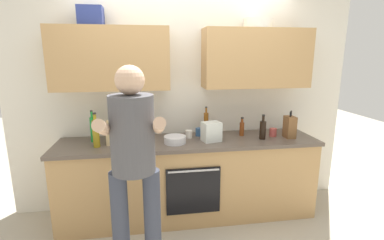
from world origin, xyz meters
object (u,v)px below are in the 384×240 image
at_px(bottle_wine, 143,132).
at_px(grocery_bag_bread, 117,132).
at_px(person_standing, 133,157).
at_px(bottle_soy, 263,129).
at_px(cup_coffee, 189,134).
at_px(cup_tea, 199,132).
at_px(bottle_vinegar, 242,128).
at_px(bottle_syrup, 206,123).
at_px(knife_block, 290,127).
at_px(bottle_oil, 96,133).
at_px(grocery_bag_produce, 211,132).
at_px(bottle_soda, 93,129).
at_px(mixing_bowl, 175,140).
at_px(cup_ceramic, 273,132).

height_order(bottle_wine, grocery_bag_bread, grocery_bag_bread).
bearing_deg(bottle_wine, person_standing, -93.70).
bearing_deg(bottle_soy, cup_coffee, 167.87).
relative_size(cup_tea, grocery_bag_bread, 0.38).
distance_m(bottle_vinegar, cup_tea, 0.50).
xyz_separation_m(bottle_syrup, bottle_vinegar, (0.40, -0.12, -0.05)).
relative_size(bottle_vinegar, knife_block, 0.71).
height_order(bottle_oil, cup_coffee, bottle_oil).
xyz_separation_m(person_standing, grocery_bag_produce, (0.79, 0.75, -0.03)).
relative_size(person_standing, bottle_soy, 6.31).
bearing_deg(cup_coffee, bottle_vinegar, -0.51).
relative_size(bottle_syrup, cup_coffee, 3.84).
xyz_separation_m(bottle_soda, bottle_wine, (0.53, -0.02, -0.05)).
height_order(bottle_syrup, cup_coffee, bottle_syrup).
relative_size(bottle_oil, knife_block, 1.17).
distance_m(person_standing, bottle_syrup, 1.30).
bearing_deg(cup_coffee, bottle_syrup, 27.26).
distance_m(mixing_bowl, knife_block, 1.30).
bearing_deg(cup_ceramic, cup_tea, 170.31).
bearing_deg(grocery_bag_bread, mixing_bowl, -8.11).
relative_size(bottle_soda, bottle_oil, 0.97).
bearing_deg(person_standing, bottle_syrup, 52.57).
distance_m(cup_ceramic, knife_block, 0.19).
xyz_separation_m(bottle_soy, cup_ceramic, (0.16, 0.09, -0.06)).
relative_size(bottle_syrup, bottle_wine, 1.45).
bearing_deg(grocery_bag_produce, grocery_bag_bread, 175.80).
distance_m(bottle_wine, cup_tea, 0.64).
bearing_deg(cup_ceramic, bottle_syrup, 165.04).
bearing_deg(cup_ceramic, bottle_oil, -177.05).
xyz_separation_m(bottle_soy, bottle_wine, (-1.31, 0.16, -0.02)).
xyz_separation_m(bottle_soda, grocery_bag_bread, (0.27, -0.10, -0.02)).
bearing_deg(cup_coffee, grocery_bag_bread, -173.29).
relative_size(cup_coffee, knife_block, 0.28).
bearing_deg(bottle_soy, bottle_syrup, 153.79).
height_order(bottle_soy, bottle_vinegar, bottle_soy).
height_order(cup_ceramic, grocery_bag_produce, grocery_bag_produce).
bearing_deg(cup_coffee, mixing_bowl, -134.82).
distance_m(mixing_bowl, grocery_bag_bread, 0.61).
bearing_deg(knife_block, bottle_soy, -179.46).
bearing_deg(mixing_bowl, grocery_bag_produce, 1.74).
distance_m(bottle_wine, grocery_bag_produce, 0.75).
bearing_deg(person_standing, grocery_bag_produce, 43.65).
height_order(bottle_vinegar, knife_block, knife_block).
bearing_deg(knife_block, mixing_bowl, -179.73).
bearing_deg(bottle_wine, knife_block, -5.58).
distance_m(bottle_soda, cup_tea, 1.16).
bearing_deg(grocery_bag_produce, bottle_syrup, 90.24).
xyz_separation_m(bottle_vinegar, cup_tea, (-0.49, 0.06, -0.04)).
height_order(bottle_syrup, mixing_bowl, bottle_syrup).
distance_m(bottle_vinegar, knife_block, 0.53).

